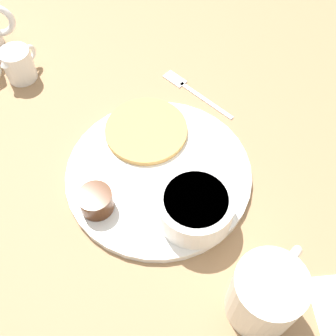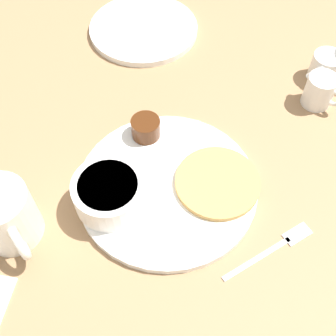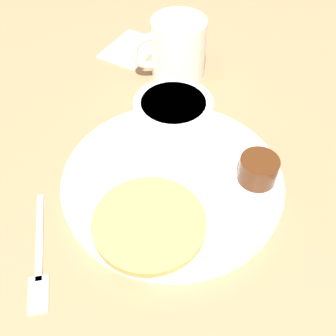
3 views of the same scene
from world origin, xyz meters
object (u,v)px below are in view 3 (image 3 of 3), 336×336
coffee_mug (177,49)px  fork (39,263)px  bowl (173,114)px  plate (172,180)px

coffee_mug → fork: (-0.36, 0.02, -0.04)m
bowl → fork: size_ratio=0.76×
plate → bowl: 0.09m
bowl → coffee_mug: (0.13, 0.04, 0.01)m
coffee_mug → bowl: bearing=-162.2°
plate → coffee_mug: size_ratio=2.57×
coffee_mug → fork: coffee_mug is taller
plate → bowl: bearing=19.4°
fork → plate: bearing=-31.8°
plate → coffee_mug: bearing=18.4°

